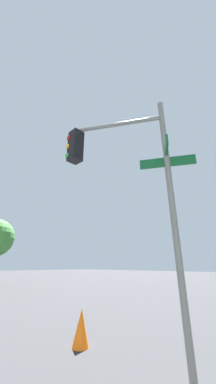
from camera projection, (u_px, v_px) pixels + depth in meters
The scene contains 2 objects.
traffic_signal_near at pixel (120, 167), 4.19m from camera, with size 2.47×1.64×5.14m.
traffic_cone at pixel (81, 328), 4.22m from camera, with size 0.36×0.36×0.72m, color orange.
Camera 1 is at (-8.43, -3.19, 1.63)m, focal length 18.25 mm.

